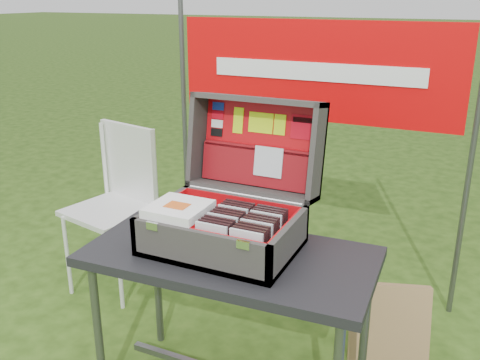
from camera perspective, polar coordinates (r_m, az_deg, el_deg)
The scene contains 83 objects.
table at distance 2.35m, azimuth -1.02°, elevation -15.58°, with size 1.16×0.58×0.72m, color black, non-canonical shape.
table_top at distance 2.17m, azimuth -1.07°, elevation -8.16°, with size 1.16×0.58×0.04m, color black.
table_leg_fl at distance 2.45m, azimuth -14.91°, elevation -15.31°, with size 0.04×0.04×0.68m, color #59595B.
table_leg_bl at distance 2.75m, azimuth -8.79°, elevation -10.66°, with size 0.04×0.04×0.68m, color #59595B.
table_leg_br at distance 2.41m, azimuth 13.12°, elevation -15.73°, with size 0.04×0.04×0.68m, color #59595B.
suitcase at distance 2.14m, azimuth -1.23°, elevation 0.11°, with size 0.59×0.58×0.56m, color #534F4C, non-canonical shape.
suitcase_base_bottom at distance 2.19m, azimuth -1.88°, elevation -7.00°, with size 0.59×0.42×0.02m, color #534F4C.
suitcase_base_wall_front at distance 2.00m, azimuth -4.49°, elevation -7.54°, with size 0.59×0.02×0.16m, color #534F4C.
suitcase_base_wall_back at distance 2.33m, azimuth 0.32°, elevation -3.55°, with size 0.59×0.02×0.16m, color #534F4C.
suitcase_base_wall_left at distance 2.29m, azimuth -8.25°, elevation -4.10°, with size 0.02×0.42×0.16m, color #534F4C.
suitcase_base_wall_right at distance 2.06m, azimuth 5.20°, elevation -6.77°, with size 0.02×0.42×0.16m, color #534F4C.
suitcase_liner_floor at distance 2.18m, azimuth -1.88°, elevation -6.66°, with size 0.54×0.38×0.01m, color red.
suitcase_latch_left at distance 2.06m, azimuth -9.32°, elevation -4.87°, with size 0.05×0.01×0.03m, color silver.
suitcase_latch_right at distance 1.89m, azimuth 0.36°, elevation -6.93°, with size 0.05×0.01×0.03m, color silver.
suitcase_hinge at distance 2.31m, azimuth 0.44°, elevation -1.63°, with size 0.02×0.02×0.53m, color silver.
suitcase_lid_back at distance 2.41m, azimuth 2.24°, elevation 3.83°, with size 0.59×0.42×0.02m, color #534F4C.
suitcase_lid_rim_far at distance 2.33m, azimuth 1.99°, elevation 8.56°, with size 0.59×0.02×0.16m, color #534F4C.
suitcase_lid_rim_near at distance 2.38m, azimuth 1.24°, elevation -1.06°, with size 0.59×0.02×0.16m, color #534F4C.
suitcase_lid_rim_left at distance 2.47m, azimuth -4.46°, elevation 4.44°, with size 0.02×0.42×0.16m, color #534F4C.
suitcase_lid_rim_right at distance 2.25m, azimuth 8.25°, elevation 2.85°, with size 0.02×0.42×0.16m, color #534F4C.
suitcase_lid_liner at distance 2.39m, azimuth 2.11°, elevation 3.80°, with size 0.54×0.37×0.01m, color red.
suitcase_liner_wall_front at distance 2.01m, azimuth -4.29°, elevation -7.07°, with size 0.54×0.01×0.13m, color red.
suitcase_liner_wall_back at distance 2.31m, azimuth 0.17°, elevation -3.41°, with size 0.54×0.01×0.13m, color red.
suitcase_liner_wall_left at distance 2.28m, azimuth -7.95°, elevation -3.89°, with size 0.01×0.38×0.13m, color red.
suitcase_liner_wall_right at distance 2.06m, azimuth 4.83°, elevation -6.41°, with size 0.01×0.38×0.13m, color red.
suitcase_lid_pocket at distance 2.39m, azimuth 1.75°, elevation 1.43°, with size 0.52×0.17×0.03m, color maroon.
suitcase_pocket_edge at distance 2.37m, azimuth 1.85°, elevation 3.42°, with size 0.51×0.02×0.02m, color maroon.
suitcase_pocket_cd at distance 2.34m, azimuth 3.06°, elevation 1.94°, with size 0.13×0.13×0.01m, color silver.
lid_sticker_cc_a at distance 2.46m, azimuth -2.34°, elevation 7.87°, with size 0.06×0.04×0.00m, color #1933B2.
lid_sticker_cc_b at distance 2.47m, azimuth -2.40°, elevation 6.95°, with size 0.06×0.04×0.00m, color red.
lid_sticker_cc_c at distance 2.47m, azimuth -2.46°, elevation 6.02°, with size 0.06×0.04×0.00m, color white.
lid_sticker_cc_d at distance 2.47m, azimuth -2.52°, elevation 5.10°, with size 0.06×0.04×0.00m, color black.
lid_card_neon_tall at distance 2.42m, azimuth -0.19°, elevation 6.37°, with size 0.05×0.12×0.00m, color #BFE811.
lid_card_neon_main at distance 2.38m, azimuth 2.24°, elevation 6.12°, with size 0.12×0.09×0.00m, color #BFE811.
lid_card_neon_small at distance 2.35m, azimuth 4.26°, elevation 5.90°, with size 0.05×0.09×0.00m, color #BFE811.
lid_sticker_band at distance 2.31m, azimuth 6.71°, elevation 5.62°, with size 0.11×0.11×0.00m, color red.
lid_sticker_band_bar at distance 2.31m, azimuth 6.78°, elevation 6.36°, with size 0.09×0.02×0.00m, color black.
cd_left_0 at distance 2.01m, azimuth -3.07°, elevation -6.69°, with size 0.13×0.01×0.15m, color silver.
cd_left_1 at distance 2.02m, azimuth -2.76°, elevation -6.43°, with size 0.13×0.01×0.15m, color black.
cd_left_2 at distance 2.04m, azimuth -2.45°, elevation -6.17°, with size 0.13×0.01×0.15m, color black.
cd_left_3 at distance 2.06m, azimuth -2.16°, elevation -5.92°, with size 0.13×0.01×0.15m, color black.
cd_left_4 at distance 2.08m, azimuth -1.86°, elevation -5.68°, with size 0.13×0.01×0.15m, color silver.
cd_left_5 at distance 2.10m, azimuth -1.58°, elevation -5.44°, with size 0.13×0.01×0.15m, color black.
cd_left_6 at distance 2.12m, azimuth -1.30°, elevation -5.20°, with size 0.13×0.01×0.15m, color black.
cd_left_7 at distance 2.14m, azimuth -1.02°, elevation -4.97°, with size 0.13×0.01×0.15m, color black.
cd_left_8 at distance 2.16m, azimuth -0.75°, elevation -4.74°, with size 0.13×0.01×0.15m, color silver.
cd_left_9 at distance 2.17m, azimuth -0.49°, elevation -4.51°, with size 0.13×0.01×0.15m, color black.
cd_left_10 at distance 2.19m, azimuth -0.23°, elevation -4.29°, with size 0.13×0.01×0.15m, color black.
cd_left_11 at distance 2.21m, azimuth 0.03°, elevation -4.08°, with size 0.13×0.01×0.15m, color black.
cd_right_0 at distance 1.95m, azimuth 0.66°, elevation -7.47°, with size 0.13×0.01×0.15m, color silver.
cd_right_1 at distance 1.97m, azimuth 0.95°, elevation -7.19°, with size 0.13×0.01×0.15m, color black.
cd_right_2 at distance 1.99m, azimuth 1.22°, elevation -6.92°, with size 0.13×0.01×0.15m, color black.
cd_right_3 at distance 2.01m, azimuth 1.49°, elevation -6.66°, with size 0.13×0.01×0.15m, color black.
cd_right_4 at distance 2.03m, azimuth 1.75°, elevation -6.40°, with size 0.13×0.01×0.15m, color silver.
cd_right_5 at distance 2.04m, azimuth 2.01°, elevation -6.14°, with size 0.13×0.01×0.15m, color black.
cd_right_6 at distance 2.06m, azimuth 2.27°, elevation -5.89°, with size 0.13×0.01×0.15m, color black.
cd_right_7 at distance 2.08m, azimuth 2.51°, elevation -5.64°, with size 0.13×0.01×0.15m, color black.
cd_right_8 at distance 2.10m, azimuth 2.76°, elevation -5.40°, with size 0.13×0.01×0.15m, color silver.
cd_right_9 at distance 2.12m, azimuth 3.00°, elevation -5.16°, with size 0.13×0.01×0.15m, color black.
cd_right_10 at distance 2.14m, azimuth 3.23°, elevation -4.93°, with size 0.13×0.01×0.15m, color black.
cd_right_11 at distance 2.16m, azimuth 3.46°, elevation -4.70°, with size 0.13×0.01×0.15m, color black.
songbook_0 at distance 2.14m, azimuth -6.55°, elevation -3.46°, with size 0.22×0.22×0.01m, color white.
songbook_1 at distance 2.13m, azimuth -6.56°, elevation -3.33°, with size 0.22×0.22×0.01m, color white.
songbook_2 at distance 2.13m, azimuth -6.56°, elevation -3.21°, with size 0.22×0.22×0.01m, color white.
songbook_3 at distance 2.13m, azimuth -6.57°, elevation -3.08°, with size 0.22×0.22×0.01m, color white.
songbook_4 at distance 2.13m, azimuth -6.57°, elevation -2.96°, with size 0.22×0.22×0.01m, color white.
songbook_5 at distance 2.13m, azimuth -6.58°, elevation -2.83°, with size 0.22×0.22×0.01m, color white.
songbook_6 at distance 2.12m, azimuth -6.58°, elevation -2.71°, with size 0.22×0.22×0.01m, color white.
songbook_graphic at distance 2.11m, azimuth -6.73°, elevation -2.70°, with size 0.09×0.07×0.00m, color #D85919.
chair at distance 3.24m, azimuth -13.67°, elevation -3.39°, with size 0.44×0.49×0.97m, color silver, non-canonical shape.
chair_seat at distance 3.24m, azimuth -13.69°, elevation -3.21°, with size 0.44×0.44×0.03m, color silver.
chair_backrest at distance 3.31m, azimuth -11.78°, elevation 1.93°, with size 0.44×0.03×0.46m, color silver.
chair_leg_fl at distance 3.33m, azimuth -17.93°, elevation -7.71°, with size 0.02×0.02×0.50m, color silver.
chair_leg_fr at distance 3.10m, azimuth -12.71°, elevation -9.25°, with size 0.02×0.02×0.50m, color silver.
chair_leg_bl at distance 3.58m, azimuth -13.90°, elevation -5.35°, with size 0.02×0.02×0.50m, color silver.
chair_leg_br at distance 3.37m, azimuth -8.84°, elevation -6.58°, with size 0.02×0.02×0.50m, color silver.
chair_upright_left at distance 3.43m, azimuth -14.31°, elevation 2.13°, with size 0.02×0.02×0.46m, color silver.
chair_upright_right at distance 3.21m, azimuth -9.06°, elevation 1.34°, with size 0.02×0.02×0.46m, color silver.
cardboard_box at distance 2.76m, azimuth 15.62°, elevation -14.65°, with size 0.38×0.06×0.39m, color #9C7641.
banner_post_left at distance 3.46m, azimuth -5.89°, elevation 4.88°, with size 0.03×0.03×1.70m, color #59595B.
banner_post_right at distance 3.00m, azimuth 23.31°, elevation 1.11°, with size 0.03×0.03×1.70m, color #59595B.
banner at distance 3.02m, azimuth 7.99°, elevation 11.40°, with size 1.60×0.01×0.55m, color #C70406.
banner_text at distance 3.01m, azimuth 7.92°, elevation 11.38°, with size 1.20×0.00×0.10m, color white.
Camera 1 is at (0.88, -1.78, 1.70)m, focal length 40.00 mm.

